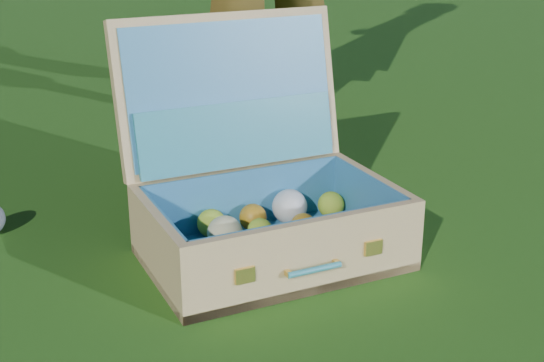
% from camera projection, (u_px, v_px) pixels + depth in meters
% --- Properties ---
extents(ground, '(60.00, 60.00, 0.00)m').
position_uv_depth(ground, '(202.00, 244.00, 1.69)').
color(ground, '#215114').
rests_on(ground, ground).
extents(suitcase, '(0.66, 0.63, 0.49)m').
position_uv_depth(suitcase, '(258.00, 189.00, 1.62)').
color(suitcase, tan).
rests_on(suitcase, ground).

